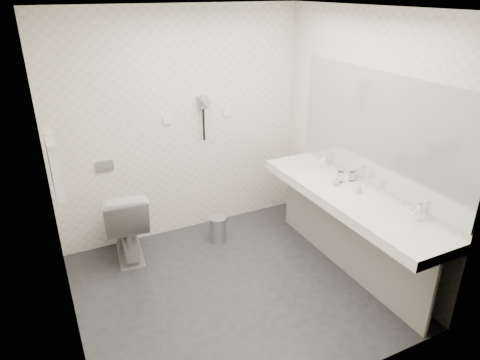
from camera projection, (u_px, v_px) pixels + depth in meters
floor at (233, 288)px, 4.16m from camera, size 2.80×2.80×0.00m
ceiling at (231, 9)px, 3.14m from camera, size 2.80×2.80×0.00m
wall_back at (181, 127)px, 4.71m from camera, size 2.80×0.00×2.80m
wall_front at (325, 243)px, 2.59m from camera, size 2.80×0.00×2.80m
wall_left at (54, 202)px, 3.08m from camera, size 0.00×2.60×2.60m
wall_right at (362, 144)px, 4.21m from camera, size 0.00×2.60×2.60m
vanity_counter at (348, 199)px, 4.12m from camera, size 0.55×2.20×0.10m
vanity_panel at (346, 237)px, 4.31m from camera, size 0.03×2.15×0.75m
vanity_post_near at (432, 297)px, 3.47m from camera, size 0.06×0.06×0.75m
vanity_post_far at (292, 195)px, 5.17m from camera, size 0.06×0.06×0.75m
mirror at (378, 130)px, 3.96m from camera, size 0.02×2.20×1.05m
basin_near at (399, 227)px, 3.58m from camera, size 0.40×0.31×0.05m
basin_far at (309, 172)px, 4.64m from camera, size 0.40×0.31×0.05m
faucet_near at (418, 212)px, 3.62m from camera, size 0.04×0.04×0.15m
faucet_far at (325, 161)px, 4.68m from camera, size 0.04×0.04×0.15m
soap_bottle_a at (358, 189)px, 4.10m from camera, size 0.05×0.05×0.09m
soap_bottle_b at (336, 181)px, 4.28m from camera, size 0.10×0.10×0.09m
glass_left at (352, 176)px, 4.37m from camera, size 0.07×0.07×0.10m
glass_right at (340, 177)px, 4.34m from camera, size 0.08×0.08×0.11m
toilet at (126, 222)px, 4.54m from camera, size 0.54×0.83×0.80m
flush_plate at (105, 166)px, 4.48m from camera, size 0.18×0.02×0.12m
pedal_bin at (218, 229)px, 4.90m from camera, size 0.20×0.20×0.28m
bin_lid at (218, 218)px, 4.84m from camera, size 0.20×0.20×0.02m
towel_rail at (48, 138)px, 3.43m from camera, size 0.02×0.62×0.02m
towel_near at (56, 170)px, 3.41m from camera, size 0.07×0.24×0.48m
towel_far at (53, 158)px, 3.64m from camera, size 0.07×0.24×0.48m
dryer_cradle at (202, 102)px, 4.69m from camera, size 0.10×0.04×0.14m
dryer_barrel at (205, 101)px, 4.62m from camera, size 0.08×0.14×0.08m
dryer_cord at (204, 125)px, 4.78m from camera, size 0.02×0.02×0.35m
switch_plate_a at (167, 120)px, 4.60m from camera, size 0.09×0.02×0.09m
switch_plate_b at (227, 112)px, 4.88m from camera, size 0.09×0.02×0.09m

